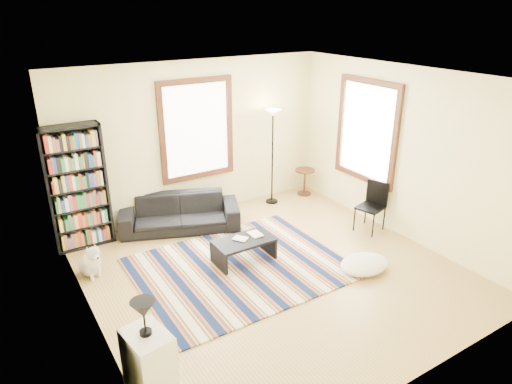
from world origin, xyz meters
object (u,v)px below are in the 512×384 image
side_table (305,182)px  floor_cushion (364,264)px  sofa (180,213)px  floor_lamp (272,157)px  dog (89,259)px  coffee_table (244,250)px  folding_chair (370,208)px  bookshelf (77,188)px  white_cabinet (149,362)px

side_table → floor_cushion: bearing=-110.5°
sofa → side_table: bearing=23.8°
floor_lamp → dog: size_ratio=3.69×
floor_lamp → coffee_table: bearing=-134.7°
coffee_table → folding_chair: (2.36, -0.27, 0.25)m
bookshelf → white_cabinet: bookshelf is taller
coffee_table → floor_cushion: coffee_table is taller
coffee_table → side_table: size_ratio=1.67×
floor_cushion → white_cabinet: size_ratio=1.11×
floor_lamp → side_table: (0.80, -0.02, -0.66)m
sofa → bookshelf: bookshelf is taller
sofa → side_table: 2.79m
coffee_table → white_cabinet: size_ratio=1.29×
floor_lamp → dog: 3.84m
floor_cushion → side_table: size_ratio=1.43×
floor_cushion → floor_lamp: bearing=85.0°
bookshelf → floor_cushion: size_ratio=2.58×
floor_lamp → white_cabinet: (-3.70, -3.31, -0.58)m
bookshelf → floor_cushion: 4.54m
bookshelf → floor_lamp: bookshelf is taller
floor_cushion → dog: (-3.45, 2.03, 0.16)m
coffee_table → floor_lamp: 2.42m
sofa → folding_chair: 3.29m
floor_cushion → white_cabinet: white_cabinet is taller
coffee_table → dog: dog is taller
folding_chair → white_cabinet: bearing=-178.1°
floor_lamp → side_table: size_ratio=3.44×
coffee_table → floor_cushion: (1.37, -1.17, -0.08)m
dog → white_cabinet: bearing=-102.9°
bookshelf → dog: (-0.15, -0.95, -0.75)m
floor_lamp → folding_chair: floor_lamp is taller
floor_cushion → side_table: side_table is taller
sofa → side_table: (2.79, 0.08, -0.03)m
white_cabinet → floor_lamp: bearing=33.0°
coffee_table → floor_lamp: size_ratio=0.48×
sofa → floor_cushion: bearing=-34.9°
side_table → dog: size_ratio=1.07×
sofa → white_cabinet: 3.64m
floor_cushion → side_table: bearing=69.5°
bookshelf → floor_cushion: bookshelf is taller
bookshelf → sofa: bearing=-9.8°
bookshelf → side_table: bearing=-2.5°
sofa → dog: sofa is taller
sofa → folding_chair: (2.74, -1.81, 0.13)m
folding_chair → side_table: bearing=72.9°
coffee_table → dog: (-2.08, 0.86, 0.07)m
folding_chair → white_cabinet: size_ratio=1.23×
folding_chair → sofa: bearing=131.0°
floor_cushion → dog: size_ratio=1.54×
white_cabinet → bookshelf: bearing=78.7°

